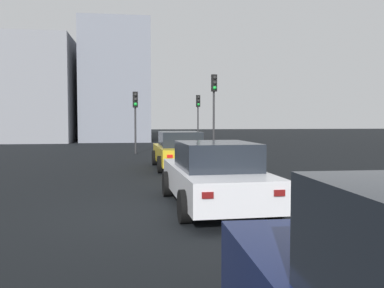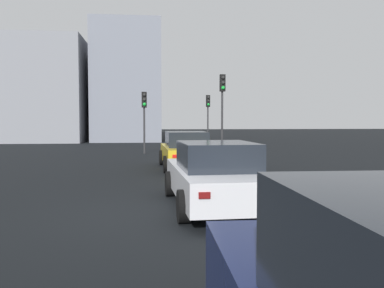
{
  "view_description": "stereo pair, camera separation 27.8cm",
  "coord_description": "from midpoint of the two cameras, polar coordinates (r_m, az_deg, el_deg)",
  "views": [
    {
      "loc": [
        -8.48,
        0.31,
        1.94
      ],
      "look_at": [
        0.01,
        -0.86,
        1.45
      ],
      "focal_mm": 38.88,
      "sensor_mm": 36.0,
      "label": 1
    },
    {
      "loc": [
        -8.51,
        0.03,
        1.94
      ],
      "look_at": [
        0.01,
        -0.86,
        1.45
      ],
      "focal_mm": 38.88,
      "sensor_mm": 36.0,
      "label": 2
    }
  ],
  "objects": [
    {
      "name": "building_facade_left",
      "position": [
        41.88,
        -10.41,
        8.01
      ],
      "size": [
        11.33,
        6.18,
        10.86
      ],
      "primitive_type": "cube",
      "color": "gray",
      "rests_on": "ground_plane"
    },
    {
      "name": "traffic_light_far_left",
      "position": [
        22.35,
        2.69,
        6.34
      ],
      "size": [
        0.32,
        0.3,
        4.38
      ],
      "rotation": [
        0.0,
        0.0,
        3.24
      ],
      "color": "#2D2D30",
      "rests_on": "ground_plane"
    },
    {
      "name": "ground_plane",
      "position": [
        8.74,
        -6.6,
        -10.26
      ],
      "size": [
        160.0,
        160.0,
        0.2
      ],
      "primitive_type": "cube",
      "color": "black"
    },
    {
      "name": "traffic_light_near_right",
      "position": [
        24.16,
        -8.1,
        4.77
      ],
      "size": [
        0.32,
        0.3,
        3.57
      ],
      "rotation": [
        0.0,
        0.0,
        3.26
      ],
      "color": "#2D2D30",
      "rests_on": "ground_plane"
    },
    {
      "name": "building_facade_center",
      "position": [
        43.6,
        -20.99,
        6.58
      ],
      "size": [
        14.33,
        8.51,
        9.22
      ],
      "primitive_type": "cube",
      "color": "gray",
      "rests_on": "ground_plane"
    },
    {
      "name": "traffic_light_near_left",
      "position": [
        31.88,
        0.6,
        4.79
      ],
      "size": [
        0.33,
        0.3,
        3.86
      ],
      "rotation": [
        0.0,
        0.0,
        3.27
      ],
      "color": "#2D2D30",
      "rests_on": "ground_plane"
    },
    {
      "name": "car_yellow_left_lead",
      "position": [
        16.69,
        -2.24,
        -0.92
      ],
      "size": [
        4.52,
        2.07,
        1.49
      ],
      "rotation": [
        0.0,
        0.0,
        0.03
      ],
      "color": "gold",
      "rests_on": "ground_plane"
    },
    {
      "name": "car_white_left_second",
      "position": [
        9.32,
        2.23,
        -4.31
      ],
      "size": [
        4.66,
        2.12,
        1.46
      ],
      "rotation": [
        0.0,
        0.0,
        0.04
      ],
      "color": "silver",
      "rests_on": "ground_plane"
    }
  ]
}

